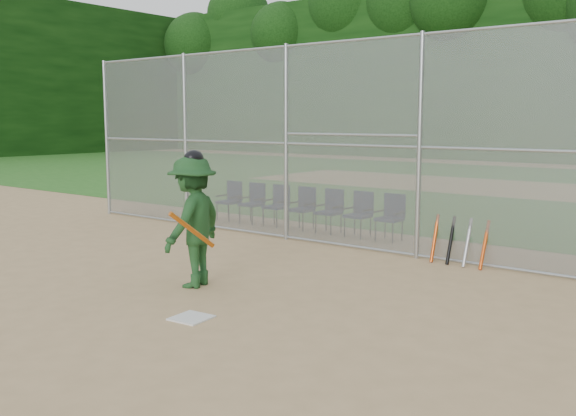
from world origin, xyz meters
The scene contains 14 objects.
ground centered at (0.00, 0.00, 0.00)m, with size 100.00×100.00×0.00m, color tan.
grass_strip centered at (0.00, 18.00, 0.01)m, with size 100.00×100.00×0.00m, color #27611D.
dirt_patch_far centered at (0.00, 18.00, 0.01)m, with size 24.00×24.00×0.00m, color tan.
backstop_fence centered at (0.00, 5.00, 2.07)m, with size 16.09×0.09×4.00m.
home_plate centered at (0.41, 0.00, 0.01)m, with size 0.45×0.45×0.02m, color silver.
batter_at_plate centered at (-0.74, 1.15, 0.99)m, with size 1.03×1.45×2.05m.
spare_bats centered at (1.82, 4.94, 0.41)m, with size 0.96×0.38×0.83m.
chair_0 centered at (-4.74, 6.15, 0.48)m, with size 0.54×0.52×0.96m, color #0E1935, non-canonical shape.
chair_1 centered at (-3.98, 6.15, 0.48)m, with size 0.54×0.52×0.96m, color #0E1935, non-canonical shape.
chair_2 centered at (-3.23, 6.15, 0.48)m, with size 0.54×0.52×0.96m, color #0E1935, non-canonical shape.
chair_3 centered at (-2.48, 6.15, 0.48)m, with size 0.54×0.52×0.96m, color #0E1935, non-canonical shape.
chair_4 centered at (-1.72, 6.15, 0.48)m, with size 0.54×0.52×0.96m, color #0E1935, non-canonical shape.
chair_5 centered at (-0.97, 6.15, 0.48)m, with size 0.54×0.52×0.96m, color #0E1935, non-canonical shape.
chair_6 centered at (-0.21, 6.15, 0.48)m, with size 0.54×0.52×0.96m, color #0E1935, non-canonical shape.
Camera 1 is at (6.17, -5.39, 2.48)m, focal length 40.00 mm.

